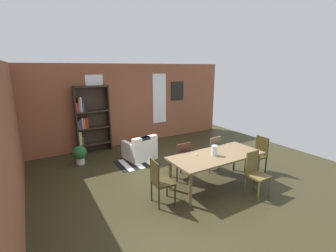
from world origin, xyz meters
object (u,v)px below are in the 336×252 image
Objects in this scene: vase_on_table at (214,150)px; dining_chair_near_right at (255,172)px; dining_chair_head_right at (258,153)px; potted_plant_by_shelf at (80,154)px; armchair_white at (140,150)px; dining_chair_head_left at (160,180)px; dining_table at (216,158)px; dining_chair_far_left at (181,159)px; dining_chair_far_right at (212,152)px; bookshelf_tall at (90,119)px.

vase_on_table is 0.97m from dining_chair_near_right.
potted_plant_by_shelf is (-3.93, 2.95, -0.21)m from dining_chair_head_right.
potted_plant_by_shelf is at bearing 162.67° from armchair_white.
dining_table is at bearing -0.17° from dining_chair_head_left.
dining_chair_far_left is at bearing 35.70° from dining_chair_head_left.
dining_chair_near_right is (0.56, -0.71, -0.37)m from vase_on_table.
dining_chair_far_right reaches higher than armchair_white.
armchair_white is (-0.74, 2.43, -0.60)m from vase_on_table.
dining_chair_far_right is at bearing 51.35° from vase_on_table.
dining_chair_head_left is at bearing 179.83° from dining_table.
dining_chair_near_right is at bearing -62.16° from bookshelf_tall.
bookshelf_tall is at bearing 115.63° from vase_on_table.
dining_chair_far_right is 0.44× the size of bookshelf_tall.
armchair_white is (0.67, 2.43, -0.23)m from dining_chair_head_left.
armchair_white is at bearing -51.82° from bookshelf_tall.
dining_chair_near_right is 4.70m from potted_plant_by_shelf.
dining_chair_head_right is at bearing -36.10° from dining_chair_far_right.
dining_chair_far_left is (-0.99, 1.41, 0.00)m from dining_chair_near_right.
dining_chair_far_left is 1.00× the size of dining_chair_head_left.
vase_on_table is 0.26× the size of armchair_white.
dining_chair_far_right is 1.20m from dining_chair_head_right.
dining_chair_head_left is (-0.98, -0.70, 0.00)m from dining_chair_far_left.
dining_table is 2.31× the size of dining_chair_head_right.
dining_chair_far_left is 1.00× the size of dining_chair_far_right.
bookshelf_tall is at bearing 57.58° from potted_plant_by_shelf.
bookshelf_tall is (-1.40, 3.11, 0.57)m from dining_chair_far_left.
dining_chair_near_right is 1.42m from dining_chair_far_right.
bookshelf_tall is 3.97× the size of potted_plant_by_shelf.
dining_chair_far_left is at bearing -48.82° from potted_plant_by_shelf.
dining_chair_far_left is 1.05× the size of armchair_white.
vase_on_table is 0.24× the size of dining_chair_near_right.
dining_table is 2.31× the size of dining_chair_far_right.
dining_table is 2.43× the size of armchair_white.
bookshelf_tall reaches higher than dining_chair_far_right.
bookshelf_tall is (-0.43, 3.81, 0.57)m from dining_chair_head_left.
bookshelf_tall reaches higher than armchair_white.
vase_on_table is 0.43× the size of potted_plant_by_shelf.
vase_on_table is 1.45m from dining_chair_head_left.
dining_chair_head_left is at bearing -71.58° from potted_plant_by_shelf.
dining_chair_near_right and dining_chair_head_right have the same top height.
dining_chair_far_left and dining_chair_head_right have the same top height.
vase_on_table reaches higher than dining_chair_near_right.
dining_chair_head_right is at bearing -0.06° from dining_table.
dining_table is 9.47× the size of vase_on_table.
dining_chair_far_left and dining_chair_far_right have the same top height.
dining_chair_far_left is 0.44× the size of bookshelf_tall.
dining_chair_far_left is at bearing -65.72° from bookshelf_tall.
dining_chair_far_right and dining_chair_head_right have the same top height.
dining_table is at bearing 179.94° from dining_chair_head_right.
dining_chair_near_right is 1.00× the size of dining_chair_head_left.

